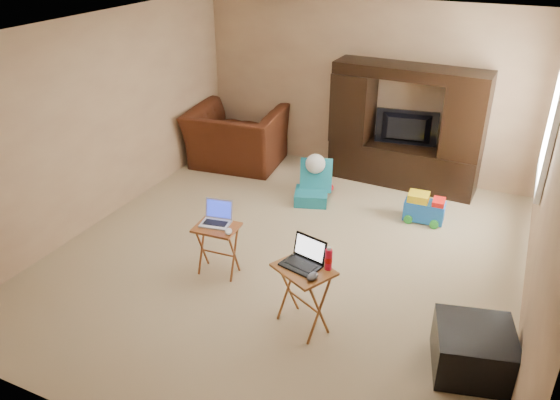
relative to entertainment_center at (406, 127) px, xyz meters
The scene contains 22 objects.
floor 2.70m from the entertainment_center, 105.90° to the right, with size 5.50×5.50×0.00m, color tan.
ceiling 3.04m from the entertainment_center, 105.90° to the right, with size 5.50×5.50×0.00m, color silver.
wall_back 0.86m from the entertainment_center, 157.46° to the left, with size 5.00×5.00×0.00m, color tan.
wall_front 5.27m from the entertainment_center, 97.66° to the right, with size 5.00×5.00×0.00m, color tan.
wall_left 4.06m from the entertainment_center, 142.46° to the right, with size 5.50×5.50×0.00m, color tan.
wall_right 3.07m from the entertainment_center, 53.81° to the right, with size 5.50×5.50×0.00m, color tan.
window_pane 2.07m from the entertainment_center, 27.07° to the right, with size 1.20×1.20×0.00m, color white.
window_frame 2.05m from the entertainment_center, 27.33° to the right, with size 0.06×1.14×1.34m, color white.
entertainment_center is the anchor object (origin of this frame).
television 0.04m from the entertainment_center, 90.00° to the left, with size 0.87×0.11×0.50m, color black.
recliner 2.55m from the entertainment_center, behind, with size 1.36×1.19×0.89m, color #491F0F.
child_rocker 1.57m from the entertainment_center, 130.24° to the right, with size 0.43×0.50×0.58m, color #176F82, non-canonical shape.
plush_toy 1.38m from the entertainment_center, 138.79° to the right, with size 0.34×0.29×0.38m, color red, non-canonical shape.
push_toy 1.32m from the entertainment_center, 61.38° to the right, with size 0.51×0.36×0.38m, color blue, non-canonical shape.
ottoman 3.78m from the entertainment_center, 67.07° to the right, with size 0.64×0.64×0.41m, color black.
tray_table_left 3.38m from the entertainment_center, 111.69° to the right, with size 0.44×0.36×0.58m, color brown.
tray_table_right 3.56m from the entertainment_center, 91.05° to the right, with size 0.50×0.40×0.65m, color #955324.
laptop_left 3.32m from the entertainment_center, 112.36° to the right, with size 0.30×0.25×0.24m, color silver.
laptop_right 3.50m from the entertainment_center, 91.71° to the right, with size 0.34×0.28×0.24m, color black.
mouse_left 3.34m from the entertainment_center, 108.29° to the right, with size 0.07×0.12×0.05m, color white.
mouse_right 3.64m from the entertainment_center, 88.97° to the right, with size 0.08×0.13×0.05m, color #3A3A3E.
water_bottle 3.44m from the entertainment_center, 87.75° to the right, with size 0.06×0.06×0.20m, color red.
Camera 1 is at (2.15, -4.83, 3.42)m, focal length 35.00 mm.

